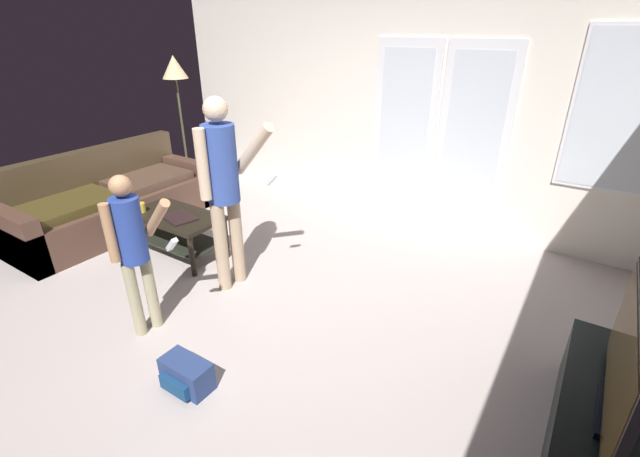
# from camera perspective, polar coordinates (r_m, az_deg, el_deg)

# --- Properties ---
(ground_plane) EXTENTS (5.83, 4.94, 0.02)m
(ground_plane) POSITION_cam_1_polar(r_m,az_deg,el_deg) (3.81, -9.70, -9.65)
(ground_plane) COLOR #B8ABA6
(wall_back_with_doors) EXTENTS (5.83, 0.09, 2.57)m
(wall_back_with_doors) POSITION_cam_1_polar(r_m,az_deg,el_deg) (5.18, 9.38, 15.11)
(wall_back_with_doors) COLOR white
(wall_back_with_doors) RESTS_ON ground_plane
(leather_couch) EXTENTS (0.86, 2.22, 0.87)m
(leather_couch) POSITION_cam_1_polar(r_m,az_deg,el_deg) (5.49, -25.79, 3.02)
(leather_couch) COLOR #51362B
(leather_couch) RESTS_ON ground_plane
(coffee_table) EXTENTS (0.94, 0.51, 0.45)m
(coffee_table) POSITION_cam_1_polar(r_m,az_deg,el_deg) (4.56, -18.22, 0.37)
(coffee_table) COLOR black
(coffee_table) RESTS_ON ground_plane
(tv_stand) EXTENTS (0.40, 1.56, 0.41)m
(tv_stand) POSITION_cam_1_polar(r_m,az_deg,el_deg) (2.86, 32.26, -22.68)
(tv_stand) COLOR black
(tv_stand) RESTS_ON ground_plane
(flat_screen_tv) EXTENTS (0.08, 1.13, 0.62)m
(flat_screen_tv) POSITION_cam_1_polar(r_m,az_deg,el_deg) (2.53, 35.01, -14.41)
(flat_screen_tv) COLOR black
(flat_screen_tv) RESTS_ON tv_stand
(person_adult) EXTENTS (0.59, 0.45, 1.66)m
(person_adult) POSITION_cam_1_polar(r_m,az_deg,el_deg) (3.64, -12.56, 6.20)
(person_adult) COLOR tan
(person_adult) RESTS_ON ground_plane
(person_child) EXTENTS (0.47, 0.34, 1.25)m
(person_child) POSITION_cam_1_polar(r_m,az_deg,el_deg) (3.32, -23.38, -1.83)
(person_child) COLOR tan
(person_child) RESTS_ON ground_plane
(floor_lamp) EXTENTS (0.33, 0.33, 1.78)m
(floor_lamp) POSITION_cam_1_polar(r_m,az_deg,el_deg) (6.22, -18.48, 18.53)
(floor_lamp) COLOR #392520
(floor_lamp) RESTS_ON ground_plane
(backpack) EXTENTS (0.34, 0.21, 0.20)m
(backpack) POSITION_cam_1_polar(r_m,az_deg,el_deg) (3.08, -17.19, -17.88)
(backpack) COLOR navy
(backpack) RESTS_ON ground_plane
(laptop_closed) EXTENTS (0.39, 0.32, 0.02)m
(laptop_closed) POSITION_cam_1_polar(r_m,az_deg,el_deg) (4.40, -17.99, 1.39)
(laptop_closed) COLOR black
(laptop_closed) RESTS_ON coffee_table
(cup_near_edge) EXTENTS (0.09, 0.09, 0.09)m
(cup_near_edge) POSITION_cam_1_polar(r_m,az_deg,el_deg) (4.67, -22.49, 2.56)
(cup_near_edge) COLOR gold
(cup_near_edge) RESTS_ON coffee_table
(tv_remote_black) EXTENTS (0.17, 0.14, 0.02)m
(tv_remote_black) POSITION_cam_1_polar(r_m,az_deg,el_deg) (4.65, -20.30, 2.38)
(tv_remote_black) COLOR black
(tv_remote_black) RESTS_ON coffee_table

